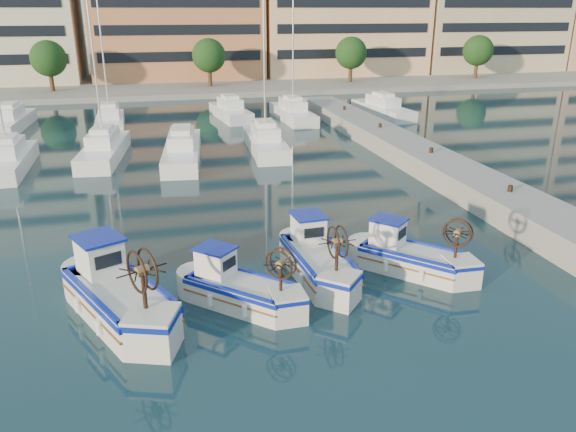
# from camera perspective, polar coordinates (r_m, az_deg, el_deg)

# --- Properties ---
(ground) EXTENTS (300.00, 300.00, 0.00)m
(ground) POSITION_cam_1_polar(r_m,az_deg,el_deg) (19.10, -1.73, -9.17)
(ground) COLOR #1A3A44
(ground) RESTS_ON ground
(quay) EXTENTS (3.00, 60.00, 1.20)m
(quay) POSITION_cam_1_polar(r_m,az_deg,el_deg) (30.60, 19.37, 2.41)
(quay) COLOR gray
(quay) RESTS_ON ground
(yacht_marina) EXTENTS (37.06, 23.15, 11.50)m
(yacht_marina) POSITION_cam_1_polar(r_m,az_deg,el_deg) (44.36, -12.14, 8.30)
(yacht_marina) COLOR white
(yacht_marina) RESTS_ON ground
(fishing_boat_a) EXTENTS (3.86, 5.14, 3.10)m
(fishing_boat_a) POSITION_cam_1_polar(r_m,az_deg,el_deg) (18.90, -16.96, -7.53)
(fishing_boat_a) COLOR silver
(fishing_boat_a) RESTS_ON ground
(fishing_boat_b) EXTENTS (3.76, 3.72, 2.42)m
(fishing_boat_b) POSITION_cam_1_polar(r_m,az_deg,el_deg) (18.95, -5.07, -7.20)
(fishing_boat_b) COLOR silver
(fishing_boat_b) RESTS_ON ground
(fishing_boat_c) EXTENTS (2.03, 4.38, 2.69)m
(fishing_boat_c) POSITION_cam_1_polar(r_m,az_deg,el_deg) (20.81, 2.97, -4.31)
(fishing_boat_c) COLOR silver
(fishing_boat_c) RESTS_ON ground
(fishing_boat_d) EXTENTS (3.77, 3.88, 2.48)m
(fishing_boat_d) POSITION_cam_1_polar(r_m,az_deg,el_deg) (21.66, 12.23, -3.91)
(fishing_boat_d) COLOR silver
(fishing_boat_d) RESTS_ON ground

